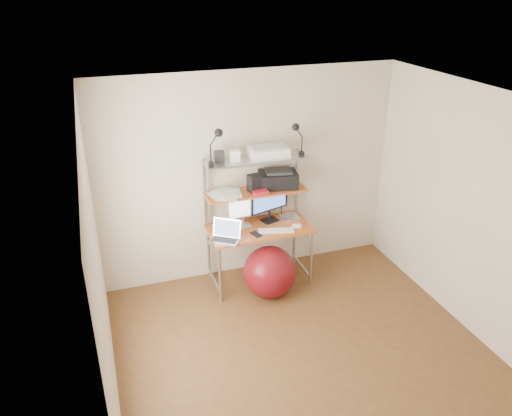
{
  "coord_description": "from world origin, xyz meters",
  "views": [
    {
      "loc": [
        -1.7,
        -3.44,
        3.42
      ],
      "look_at": [
        -0.14,
        1.15,
        1.14
      ],
      "focal_mm": 35.0,
      "sensor_mm": 36.0,
      "label": 1
    }
  ],
  "objects_px": {
    "monitor_silver": "(243,208)",
    "exercise_ball": "(270,272)",
    "printer": "(278,179)",
    "laptop": "(226,235)",
    "monitor_black": "(269,200)"
  },
  "relations": [
    {
      "from": "monitor_silver",
      "to": "exercise_ball",
      "type": "bearing_deg",
      "value": -71.49
    },
    {
      "from": "monitor_silver",
      "to": "printer",
      "type": "height_order",
      "value": "printer"
    },
    {
      "from": "monitor_silver",
      "to": "laptop",
      "type": "relative_size",
      "value": 1.05
    },
    {
      "from": "monitor_black",
      "to": "laptop",
      "type": "relative_size",
      "value": 1.27
    },
    {
      "from": "monitor_black",
      "to": "monitor_silver",
      "type": "bearing_deg",
      "value": 169.46
    },
    {
      "from": "monitor_silver",
      "to": "laptop",
      "type": "distance_m",
      "value": 0.42
    },
    {
      "from": "monitor_black",
      "to": "printer",
      "type": "relative_size",
      "value": 1.07
    },
    {
      "from": "laptop",
      "to": "printer",
      "type": "bearing_deg",
      "value": 57.9
    },
    {
      "from": "monitor_black",
      "to": "laptop",
      "type": "height_order",
      "value": "monitor_black"
    },
    {
      "from": "monitor_black",
      "to": "laptop",
      "type": "bearing_deg",
      "value": -171.73
    },
    {
      "from": "monitor_black",
      "to": "exercise_ball",
      "type": "height_order",
      "value": "monitor_black"
    },
    {
      "from": "printer",
      "to": "exercise_ball",
      "type": "height_order",
      "value": "printer"
    },
    {
      "from": "monitor_silver",
      "to": "printer",
      "type": "bearing_deg",
      "value": 1.76
    },
    {
      "from": "monitor_silver",
      "to": "exercise_ball",
      "type": "xyz_separation_m",
      "value": [
        0.19,
        -0.41,
        -0.66
      ]
    },
    {
      "from": "laptop",
      "to": "monitor_black",
      "type": "bearing_deg",
      "value": 59.65
    }
  ]
}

